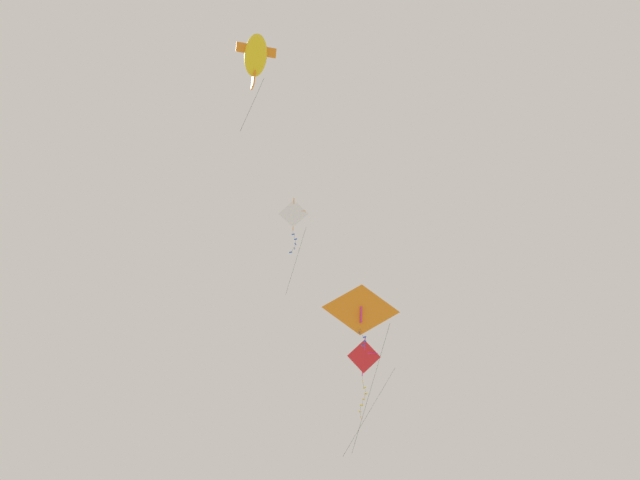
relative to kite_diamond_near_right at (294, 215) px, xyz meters
The scene contains 4 objects.
kite_diamond_near_right is the anchor object (origin of this frame).
kite_fish_low_drifter 11.52m from the kite_diamond_near_right, 109.10° to the right, with size 1.85×1.50×5.62m.
kite_delta_near_left 9.25m from the kite_diamond_near_right, 58.60° to the right, with size 2.73×1.63×8.08m.
kite_diamond_far_centre 8.91m from the kite_diamond_near_right, 33.72° to the left, with size 2.99×1.64×7.12m.
Camera 1 is at (-8.78, -35.41, 11.10)m, focal length 47.76 mm.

